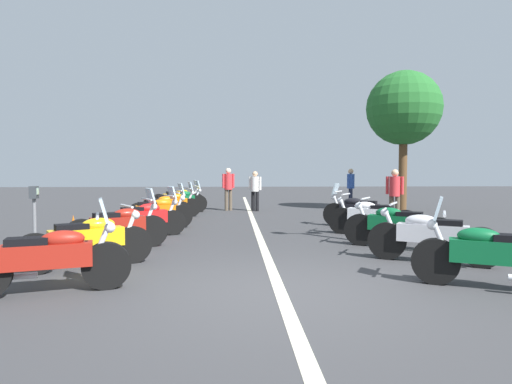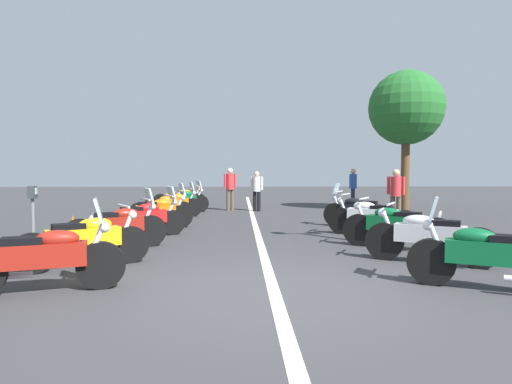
# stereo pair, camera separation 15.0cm
# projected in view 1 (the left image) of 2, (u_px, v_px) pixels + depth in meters

# --- Properties ---
(ground_plane) EXTENTS (80.00, 80.00, 0.00)m
(ground_plane) POSITION_uv_depth(u_px,v_px,m) (280.00, 292.00, 5.43)
(ground_plane) COLOR #38383A
(lane_centre_stripe) EXTENTS (27.77, 0.16, 0.01)m
(lane_centre_stripe) POSITION_uv_depth(u_px,v_px,m) (255.00, 225.00, 12.33)
(lane_centre_stripe) COLOR beige
(lane_centre_stripe) RESTS_ON ground_plane
(motorcycle_left_row_0) EXTENTS (0.85, 1.96, 1.20)m
(motorcycle_left_row_0) POSITION_uv_depth(u_px,v_px,m) (50.00, 258.00, 5.32)
(motorcycle_left_row_0) COLOR black
(motorcycle_left_row_0) RESTS_ON ground_plane
(motorcycle_left_row_1) EXTENTS (1.21, 1.88, 0.99)m
(motorcycle_left_row_1) POSITION_uv_depth(u_px,v_px,m) (88.00, 240.00, 6.75)
(motorcycle_left_row_1) COLOR black
(motorcycle_left_row_1) RESTS_ON ground_plane
(motorcycle_left_row_2) EXTENTS (1.12, 1.83, 1.22)m
(motorcycle_left_row_2) POSITION_uv_depth(u_px,v_px,m) (120.00, 226.00, 8.39)
(motorcycle_left_row_2) COLOR black
(motorcycle_left_row_2) RESTS_ON ground_plane
(motorcycle_left_row_3) EXTENTS (1.20, 1.95, 1.20)m
(motorcycle_left_row_3) POSITION_uv_depth(u_px,v_px,m) (143.00, 218.00, 9.98)
(motorcycle_left_row_3) COLOR black
(motorcycle_left_row_3) RESTS_ON ground_plane
(motorcycle_left_row_4) EXTENTS (0.88, 1.95, 1.00)m
(motorcycle_left_row_4) POSITION_uv_depth(u_px,v_px,m) (156.00, 212.00, 11.50)
(motorcycle_left_row_4) COLOR black
(motorcycle_left_row_4) RESTS_ON ground_plane
(motorcycle_left_row_5) EXTENTS (1.00, 1.86, 1.20)m
(motorcycle_left_row_5) POSITION_uv_depth(u_px,v_px,m) (161.00, 207.00, 13.04)
(motorcycle_left_row_5) COLOR black
(motorcycle_left_row_5) RESTS_ON ground_plane
(motorcycle_left_row_6) EXTENTS (0.91, 1.98, 1.21)m
(motorcycle_left_row_6) POSITION_uv_depth(u_px,v_px,m) (172.00, 204.00, 14.42)
(motorcycle_left_row_6) COLOR black
(motorcycle_left_row_6) RESTS_ON ground_plane
(motorcycle_left_row_7) EXTENTS (0.96, 2.05, 1.22)m
(motorcycle_left_row_7) POSITION_uv_depth(u_px,v_px,m) (180.00, 200.00, 16.07)
(motorcycle_left_row_7) COLOR black
(motorcycle_left_row_7) RESTS_ON ground_plane
(motorcycle_left_row_8) EXTENTS (0.90, 2.15, 1.22)m
(motorcycle_left_row_8) POSITION_uv_depth(u_px,v_px,m) (179.00, 198.00, 17.50)
(motorcycle_left_row_8) COLOR black
(motorcycle_left_row_8) RESTS_ON ground_plane
(motorcycle_right_row_0) EXTENTS (1.07, 1.88, 1.21)m
(motorcycle_right_row_0) POSITION_uv_depth(u_px,v_px,m) (491.00, 254.00, 5.53)
(motorcycle_right_row_0) COLOR black
(motorcycle_right_row_0) RESTS_ON ground_plane
(motorcycle_right_row_1) EXTENTS (1.19, 1.91, 1.01)m
(motorcycle_right_row_1) POSITION_uv_depth(u_px,v_px,m) (431.00, 236.00, 7.13)
(motorcycle_right_row_1) COLOR black
(motorcycle_right_row_1) RESTS_ON ground_plane
(motorcycle_right_row_2) EXTENTS (1.28, 1.92, 1.01)m
(motorcycle_right_row_2) POSITION_uv_depth(u_px,v_px,m) (397.00, 225.00, 8.51)
(motorcycle_right_row_2) COLOR black
(motorcycle_right_row_2) RESTS_ON ground_plane
(motorcycle_right_row_3) EXTENTS (1.28, 1.94, 1.01)m
(motorcycle_right_row_3) POSITION_uv_depth(u_px,v_px,m) (372.00, 217.00, 10.22)
(motorcycle_right_row_3) COLOR black
(motorcycle_right_row_3) RESTS_ON ground_plane
(motorcycle_right_row_4) EXTENTS (1.21, 1.85, 1.22)m
(motorcycle_right_row_4) POSITION_uv_depth(u_px,v_px,m) (358.00, 210.00, 11.80)
(motorcycle_right_row_4) COLOR black
(motorcycle_right_row_4) RESTS_ON ground_plane
(parking_meter) EXTENTS (0.20, 0.15, 1.29)m
(parking_meter) POSITION_uv_depth(u_px,v_px,m) (34.00, 208.00, 7.55)
(parking_meter) COLOR slate
(parking_meter) RESTS_ON ground_plane
(traffic_cone_0) EXTENTS (0.36, 0.36, 0.61)m
(traffic_cone_0) POSITION_uv_depth(u_px,v_px,m) (73.00, 230.00, 9.12)
(traffic_cone_0) COLOR orange
(traffic_cone_0) RESTS_ON ground_plane
(bystander_1) EXTENTS (0.32, 0.49, 1.71)m
(bystander_1) POSITION_uv_depth(u_px,v_px,m) (228.00, 186.00, 16.99)
(bystander_1) COLOR brown
(bystander_1) RESTS_ON ground_plane
(bystander_2) EXTENTS (0.32, 0.48, 1.63)m
(bystander_2) POSITION_uv_depth(u_px,v_px,m) (395.00, 192.00, 12.92)
(bystander_2) COLOR brown
(bystander_2) RESTS_ON ground_plane
(bystander_3) EXTENTS (0.32, 0.49, 1.58)m
(bystander_3) POSITION_uv_depth(u_px,v_px,m) (255.00, 188.00, 16.76)
(bystander_3) COLOR black
(bystander_3) RESTS_ON ground_plane
(bystander_4) EXTENTS (0.53, 0.32, 1.70)m
(bystander_4) POSITION_uv_depth(u_px,v_px,m) (351.00, 185.00, 18.34)
(bystander_4) COLOR #1E2338
(bystander_4) RESTS_ON ground_plane
(roadside_tree_0) EXTENTS (2.88, 2.88, 5.49)m
(roadside_tree_0) POSITION_uv_depth(u_px,v_px,m) (404.00, 109.00, 16.53)
(roadside_tree_0) COLOR brown
(roadside_tree_0) RESTS_ON ground_plane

